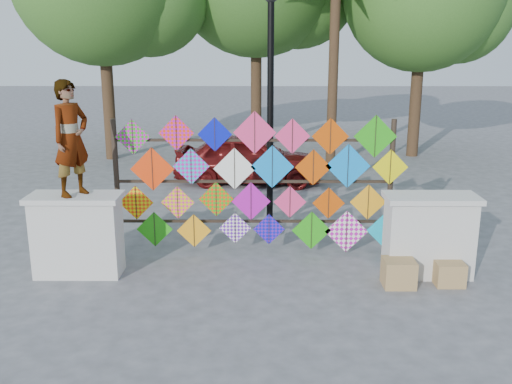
% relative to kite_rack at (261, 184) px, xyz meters
% --- Properties ---
extents(ground, '(80.00, 80.00, 0.00)m').
position_rel_kite_rack_xyz_m(ground, '(-0.13, -0.73, -1.22)').
color(ground, gray).
rests_on(ground, ground).
extents(parapet_left, '(1.40, 0.65, 1.28)m').
position_rel_kite_rack_xyz_m(parapet_left, '(-2.83, -0.93, -0.57)').
color(parapet_left, silver).
rests_on(parapet_left, ground).
extents(parapet_right, '(1.40, 0.65, 1.28)m').
position_rel_kite_rack_xyz_m(parapet_right, '(2.57, -0.93, -0.57)').
color(parapet_right, silver).
rests_on(parapet_right, ground).
extents(kite_rack, '(4.98, 0.24, 2.44)m').
position_rel_kite_rack_xyz_m(kite_rack, '(0.00, 0.00, 0.00)').
color(kite_rack, black).
rests_on(kite_rack, ground).
extents(vendor_woman, '(0.69, 0.75, 1.72)m').
position_rel_kite_rack_xyz_m(vendor_woman, '(-2.81, -0.93, 0.92)').
color(vendor_woman, '#99999E').
rests_on(vendor_woman, parapet_left).
extents(sedan, '(3.87, 1.76, 1.29)m').
position_rel_kite_rack_xyz_m(sedan, '(-0.28, 5.09, -0.58)').
color(sedan, '#601010').
rests_on(sedan, ground).
extents(lamppost, '(0.28, 0.28, 4.46)m').
position_rel_kite_rack_xyz_m(lamppost, '(0.17, 1.27, 1.47)').
color(lamppost, black).
rests_on(lamppost, ground).
extents(cardboard_box_near, '(0.46, 0.41, 0.41)m').
position_rel_kite_rack_xyz_m(cardboard_box_near, '(2.03, -1.36, -1.02)').
color(cardboard_box_near, '#A78551').
rests_on(cardboard_box_near, ground).
extents(cardboard_box_far, '(0.42, 0.39, 0.36)m').
position_rel_kite_rack_xyz_m(cardboard_box_far, '(2.79, -1.30, -1.05)').
color(cardboard_box_far, '#A78551').
rests_on(cardboard_box_far, ground).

